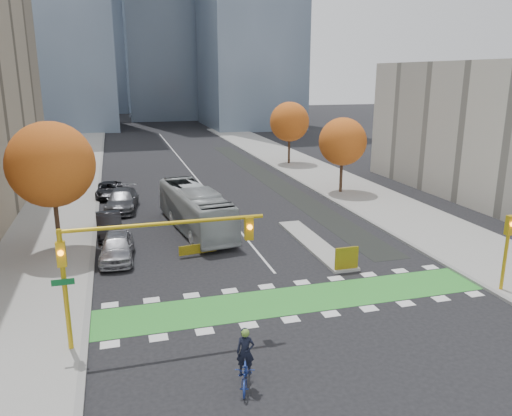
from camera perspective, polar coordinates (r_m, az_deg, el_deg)
ground at (r=24.18m, az=5.93°, el=-11.84°), size 300.00×300.00×0.00m
sidewalk_west at (r=41.73m, az=-22.56°, el=-1.14°), size 7.00×120.00×0.15m
sidewalk_east at (r=46.74m, az=12.32°, el=1.34°), size 7.00×120.00×0.15m
curb_west at (r=41.43m, az=-17.76°, el=-0.81°), size 0.30×120.00×0.16m
curb_east at (r=45.22m, az=8.39°, el=1.07°), size 0.30×120.00×0.16m
bike_crossing at (r=25.43m, az=4.67°, el=-10.37°), size 20.00×3.00×0.01m
centre_line at (r=61.48m, az=-7.96°, el=4.74°), size 0.15×70.00×0.01m
bike_lane_paint at (r=53.49m, az=1.57°, el=3.33°), size 2.50×50.00×0.01m
median_island at (r=33.24m, az=6.64°, el=-4.04°), size 1.60×10.00×0.16m
hazard_board at (r=28.89m, az=10.31°, el=-5.66°), size 1.40×0.12×1.30m
tree_west at (r=32.61m, az=-22.38°, el=4.60°), size 5.20×5.20×8.22m
tree_east_near at (r=46.95m, az=9.87°, el=7.48°), size 4.40×4.40×7.08m
tree_east_far at (r=61.80m, az=3.85°, el=9.80°), size 4.80×4.80×7.65m
traffic_signal_west at (r=20.62m, az=-14.20°, el=-4.89°), size 8.53×0.56×5.20m
traffic_signal_east at (r=28.20m, az=26.79°, el=-3.46°), size 0.35×0.43×4.10m
cyclist at (r=18.73m, az=-1.21°, el=-17.76°), size 1.25×2.09×2.28m
bus at (r=35.93m, az=-6.96°, el=-0.12°), size 4.12×11.42×3.11m
parked_car_a at (r=31.30m, az=-15.61°, el=-4.30°), size 2.27×4.95×1.65m
parked_car_b at (r=36.09m, az=-16.46°, el=-1.85°), size 1.89×4.84×1.57m
parked_car_c at (r=42.54m, az=-15.08°, el=0.88°), size 3.12×6.08×1.69m
parked_car_d at (r=47.46m, az=-16.44°, el=2.01°), size 2.50×4.94×1.34m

